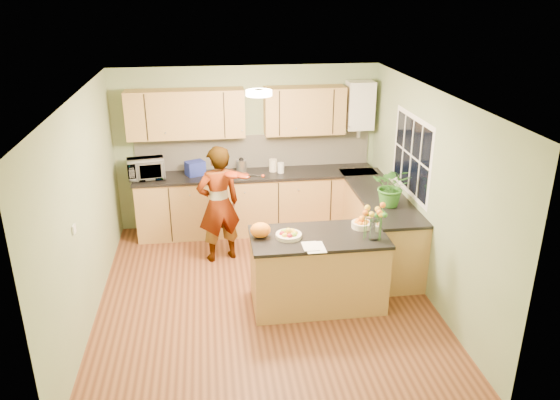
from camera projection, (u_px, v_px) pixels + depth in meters
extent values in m
plane|color=#572D19|center=(264.00, 295.00, 6.79)|extent=(4.50, 4.50, 0.00)
cube|color=white|center=(262.00, 94.00, 5.86)|extent=(4.00, 4.50, 0.02)
cube|color=gray|center=(248.00, 148.00, 8.40)|extent=(4.00, 0.02, 2.50)
cube|color=gray|center=(293.00, 309.00, 4.26)|extent=(4.00, 0.02, 2.50)
cube|color=gray|center=(85.00, 211.00, 6.08)|extent=(0.02, 4.50, 2.50)
cube|color=gray|center=(428.00, 194.00, 6.58)|extent=(0.02, 4.50, 2.50)
cube|color=#A27940|center=(257.00, 203.00, 8.43)|extent=(3.60, 0.60, 0.90)
cube|color=black|center=(256.00, 175.00, 8.25)|extent=(3.64, 0.62, 0.04)
cube|color=#A27940|center=(378.00, 226.00, 7.62)|extent=(0.60, 2.20, 0.90)
cube|color=black|center=(380.00, 195.00, 7.44)|extent=(0.62, 2.24, 0.04)
cube|color=beige|center=(254.00, 151.00, 8.42)|extent=(3.60, 0.02, 0.52)
cube|color=#A27940|center=(186.00, 114.00, 7.91)|extent=(1.70, 0.34, 0.70)
cube|color=#A27940|center=(304.00, 110.00, 8.13)|extent=(1.20, 0.34, 0.70)
cube|color=white|center=(360.00, 105.00, 8.22)|extent=(0.40, 0.30, 0.72)
cylinder|color=silver|center=(358.00, 131.00, 8.37)|extent=(0.06, 0.06, 0.20)
cube|color=white|center=(412.00, 155.00, 7.02)|extent=(0.01, 1.30, 1.05)
cube|color=black|center=(411.00, 155.00, 7.02)|extent=(0.01, 1.18, 0.92)
cube|color=white|center=(74.00, 229.00, 5.51)|extent=(0.02, 0.09, 0.09)
cylinder|color=#FFEABF|center=(259.00, 93.00, 6.16)|extent=(0.30, 0.30, 0.06)
cylinder|color=white|center=(259.00, 90.00, 6.14)|extent=(0.10, 0.10, 0.02)
cube|color=#A27940|center=(318.00, 271.00, 6.47)|extent=(1.54, 0.77, 0.87)
cube|color=black|center=(319.00, 237.00, 6.30)|extent=(1.58, 0.81, 0.04)
cylinder|color=#F1E2C1|center=(289.00, 235.00, 6.24)|extent=(0.30, 0.30, 0.04)
cylinder|color=#F1E2C1|center=(361.00, 225.00, 6.49)|extent=(0.24, 0.24, 0.07)
cylinder|color=silver|center=(374.00, 230.00, 6.16)|extent=(0.11, 0.11, 0.23)
ellipsoid|color=orange|center=(260.00, 230.00, 6.22)|extent=(0.26, 0.23, 0.18)
cube|color=white|center=(315.00, 247.00, 6.00)|extent=(0.21, 0.29, 0.01)
imported|color=tan|center=(219.00, 204.00, 7.40)|extent=(0.69, 0.56, 1.64)
imported|color=white|center=(146.00, 169.00, 7.98)|extent=(0.57, 0.43, 0.29)
cube|color=navy|center=(195.00, 168.00, 8.13)|extent=(0.32, 0.29, 0.21)
cylinder|color=silver|center=(241.00, 167.00, 8.19)|extent=(0.16, 0.16, 0.21)
sphere|color=black|center=(241.00, 158.00, 8.14)|extent=(0.08, 0.08, 0.08)
cylinder|color=#F1E2C1|center=(273.00, 165.00, 8.29)|extent=(0.15, 0.15, 0.19)
cylinder|color=white|center=(281.00, 168.00, 8.24)|extent=(0.13, 0.13, 0.15)
imported|color=#337627|center=(392.00, 186.00, 6.95)|extent=(0.61, 0.57, 0.54)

